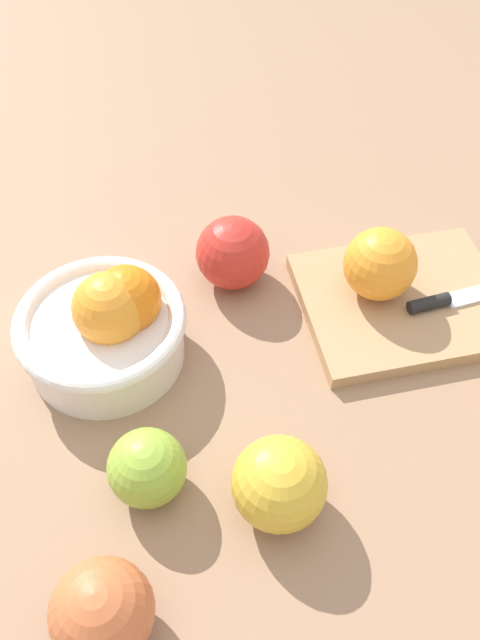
{
  "coord_description": "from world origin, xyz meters",
  "views": [
    {
      "loc": [
        -0.12,
        -0.35,
        0.55
      ],
      "look_at": [
        -0.04,
        0.06,
        0.04
      ],
      "focal_mm": 37.44,
      "sensor_mm": 36.0,
      "label": 1
    }
  ],
  "objects_px": {
    "bowl": "(107,326)",
    "apple_front_left_3": "(147,468)",
    "apple_front_left_2": "(102,612)",
    "apple_back_left": "(233,253)",
    "cutting_board": "(403,302)",
    "knife": "(457,297)",
    "orange_on_board": "(380,264)",
    "apple_front_left": "(279,484)"
  },
  "relations": [
    {
      "from": "knife",
      "to": "apple_front_left_3",
      "type": "bearing_deg",
      "value": -157.1
    },
    {
      "from": "knife",
      "to": "apple_front_left_2",
      "type": "bearing_deg",
      "value": -146.33
    },
    {
      "from": "orange_on_board",
      "to": "apple_back_left",
      "type": "height_order",
      "value": "orange_on_board"
    },
    {
      "from": "apple_front_left_2",
      "to": "orange_on_board",
      "type": "bearing_deg",
      "value": 43.42
    },
    {
      "from": "cutting_board",
      "to": "knife",
      "type": "bearing_deg",
      "value": -16.64
    },
    {
      "from": "knife",
      "to": "orange_on_board",
      "type": "bearing_deg",
      "value": 158.49
    },
    {
      "from": "cutting_board",
      "to": "apple_front_left_3",
      "type": "distance_m",
      "value": 0.33
    },
    {
      "from": "apple_front_left_2",
      "to": "apple_front_left_3",
      "type": "xyz_separation_m",
      "value": [
        0.04,
        0.11,
        -0.0
      ]
    },
    {
      "from": "orange_on_board",
      "to": "knife",
      "type": "distance_m",
      "value": 0.09
    },
    {
      "from": "orange_on_board",
      "to": "bowl",
      "type": "bearing_deg",
      "value": -175.72
    },
    {
      "from": "apple_front_left_2",
      "to": "apple_back_left",
      "type": "relative_size",
      "value": 0.97
    },
    {
      "from": "bowl",
      "to": "apple_front_left_3",
      "type": "distance_m",
      "value": 0.15
    },
    {
      "from": "apple_front_left_3",
      "to": "bowl",
      "type": "bearing_deg",
      "value": 98.83
    },
    {
      "from": "apple_front_left_3",
      "to": "apple_back_left",
      "type": "xyz_separation_m",
      "value": [
        0.11,
        0.23,
        0.01
      ]
    },
    {
      "from": "cutting_board",
      "to": "apple_back_left",
      "type": "height_order",
      "value": "apple_back_left"
    },
    {
      "from": "apple_front_left",
      "to": "apple_front_left_2",
      "type": "height_order",
      "value": "apple_front_left"
    },
    {
      "from": "apple_front_left",
      "to": "apple_front_left_3",
      "type": "distance_m",
      "value": 0.11
    },
    {
      "from": "bowl",
      "to": "apple_front_left_2",
      "type": "relative_size",
      "value": 2.15
    },
    {
      "from": "cutting_board",
      "to": "knife",
      "type": "height_order",
      "value": "knife"
    },
    {
      "from": "cutting_board",
      "to": "bowl",
      "type": "bearing_deg",
      "value": -179.05
    },
    {
      "from": "orange_on_board",
      "to": "apple_front_left_2",
      "type": "relative_size",
      "value": 0.98
    },
    {
      "from": "apple_front_left_3",
      "to": "apple_front_left",
      "type": "bearing_deg",
      "value": -19.42
    },
    {
      "from": "apple_front_left",
      "to": "apple_front_left_2",
      "type": "distance_m",
      "value": 0.17
    },
    {
      "from": "bowl",
      "to": "orange_on_board",
      "type": "bearing_deg",
      "value": 4.28
    },
    {
      "from": "cutting_board",
      "to": "apple_front_left_3",
      "type": "bearing_deg",
      "value": -151.11
    },
    {
      "from": "apple_front_left",
      "to": "bowl",
      "type": "bearing_deg",
      "value": 124.19
    },
    {
      "from": "cutting_board",
      "to": "apple_front_left_2",
      "type": "xyz_separation_m",
      "value": [
        -0.33,
        -0.27,
        0.03
      ]
    },
    {
      "from": "bowl",
      "to": "knife",
      "type": "relative_size",
      "value": 1.07
    },
    {
      "from": "bowl",
      "to": "apple_front_left",
      "type": "relative_size",
      "value": 2.08
    },
    {
      "from": "knife",
      "to": "bowl",
      "type": "bearing_deg",
      "value": 178.38
    },
    {
      "from": "apple_front_left",
      "to": "apple_back_left",
      "type": "distance_m",
      "value": 0.27
    },
    {
      "from": "orange_on_board",
      "to": "knife",
      "type": "height_order",
      "value": "orange_on_board"
    },
    {
      "from": "orange_on_board",
      "to": "apple_front_left_2",
      "type": "xyz_separation_m",
      "value": [
        -0.3,
        -0.28,
        -0.02
      ]
    },
    {
      "from": "bowl",
      "to": "apple_front_left",
      "type": "bearing_deg",
      "value": -55.81
    },
    {
      "from": "bowl",
      "to": "knife",
      "type": "xyz_separation_m",
      "value": [
        0.36,
        -0.01,
        -0.02
      ]
    },
    {
      "from": "bowl",
      "to": "cutting_board",
      "type": "relative_size",
      "value": 0.79
    },
    {
      "from": "knife",
      "to": "apple_back_left",
      "type": "distance_m",
      "value": 0.24
    },
    {
      "from": "apple_front_left",
      "to": "apple_back_left",
      "type": "relative_size",
      "value": 1.0
    },
    {
      "from": "bowl",
      "to": "apple_back_left",
      "type": "xyz_separation_m",
      "value": [
        0.14,
        0.08,
        -0.0
      ]
    },
    {
      "from": "apple_front_left_2",
      "to": "apple_front_left_3",
      "type": "bearing_deg",
      "value": 68.91
    },
    {
      "from": "apple_front_left_2",
      "to": "apple_front_left",
      "type": "bearing_deg",
      "value": 26.41
    },
    {
      "from": "cutting_board",
      "to": "apple_front_left",
      "type": "bearing_deg",
      "value": -132.83
    }
  ]
}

